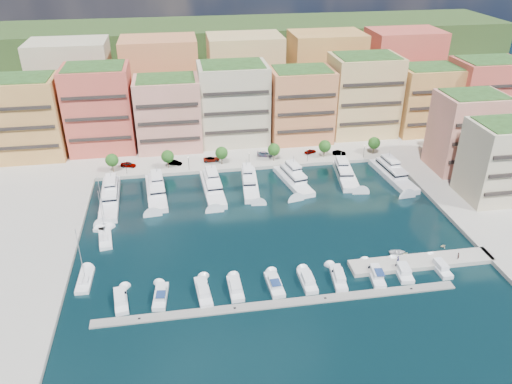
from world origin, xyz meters
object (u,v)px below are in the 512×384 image
yacht_3 (250,182)px  yacht_6 (392,173)px  tree_3 (274,150)px  lamppost_4 (364,149)px  car_4 (310,151)px  person_1 (458,256)px  yacht_5 (345,174)px  cruiser_4 (275,285)px  cruiser_3 (235,289)px  person_0 (398,259)px  cruiser_8 (402,271)px  cruiser_6 (338,278)px  lamppost_1 (189,161)px  car_3 (265,154)px  cruiser_2 (203,292)px  lamppost_0 (126,165)px  tree_1 (168,156)px  car_2 (211,159)px  tree_4 (325,146)px  yacht_1 (156,190)px  yacht_4 (293,179)px  lamppost_3 (308,153)px  tender_3 (443,246)px  lamppost_2 (249,157)px  car_0 (128,165)px  cruiser_7 (375,274)px  cruiser_0 (121,301)px  yacht_0 (110,196)px  car_5 (339,153)px  cruiser_1 (161,296)px  cruiser_5 (307,281)px  cruiser_9 (440,267)px  car_1 (175,163)px  sailboat_1 (105,239)px  sailboat_2 (105,223)px  tender_1 (405,254)px  tree_0 (112,160)px  tender_2 (397,252)px  tree_2 (222,153)px

yacht_3 → yacht_6: 41.84m
tree_3 → lamppost_4: 28.11m
car_4 → person_1: (17.28, -60.03, 0.13)m
yacht_5 → cruiser_4: yacht_5 is taller
cruiser_3 → person_1: person_1 is taller
person_0 → cruiser_8: bearing=162.6°
cruiser_6 → person_0: bearing=10.3°
yacht_5 → person_0: (-2.39, -42.94, 0.66)m
lamppost_1 → car_3: 24.73m
person_1 → car_4: bearing=-108.1°
cruiser_2 → cruiser_3: 6.47m
lamppost_0 → tree_1: bearing=10.9°
yacht_5 → car_2: (-37.74, 15.35, 0.47)m
tree_4 → yacht_1: bearing=-164.8°
tree_4 → yacht_4: bearing=-134.5°
yacht_3 → yacht_4: size_ratio=1.00×
lamppost_3 → tender_3: 52.14m
lamppost_2 → car_0: 36.27m
cruiser_7 → cruiser_0: bearing=180.0°
lamppost_4 → yacht_0: (-75.62, -12.95, -2.62)m
cruiser_4 → car_5: car_5 is taller
cruiser_1 → cruiser_5: (29.82, 0.02, -0.02)m
tree_4 → cruiser_1: 76.81m
yacht_4 → cruiser_6: bearing=-90.8°
cruiser_9 → car_1: car_1 is taller
sailboat_1 → person_0: 66.68m
cruiser_9 → car_0: car_0 is taller
lamppost_4 → cruiser_6: bearing=-114.7°
lamppost_0 → sailboat_2: 25.94m
yacht_5 → car_5: size_ratio=4.32×
tree_1 → yacht_1: (-3.48, -14.01, -3.65)m
tender_1 → car_2: size_ratio=0.33×
cruiser_3 → car_4: (31.71, 61.76, 1.11)m
yacht_0 → car_2: 33.83m
cruiser_2 → car_0: car_0 is taller
sailboat_1 → lamppost_1: bearing=57.2°
tree_1 → tender_1: 73.56m
lamppost_2 → sailboat_1: (-39.01, -32.62, -3.52)m
cruiser_1 → person_1: person_1 is taller
yacht_3 → cruiser_9: 56.43m
sailboat_1 → tender_3: size_ratio=9.38×
car_3 → person_1: 68.11m
cruiser_1 → car_5: car_5 is taller
cruiser_7 → tender_1: 11.16m
tree_0 → yacht_4: (50.95, -13.28, -3.65)m
tender_2 → car_2: bearing=37.9°
cruiser_3 → sailboat_2: (-28.53, 30.35, -0.23)m
yacht_4 → person_1: yacht_4 is taller
cruiser_3 → car_5: size_ratio=1.83×
tree_2 → cruiser_3: tree_2 is taller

